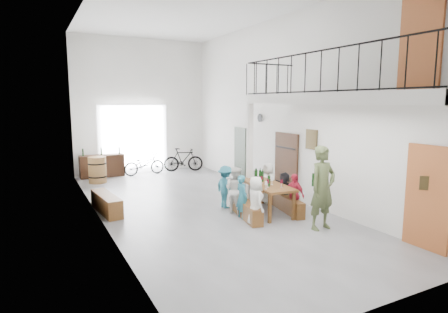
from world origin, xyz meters
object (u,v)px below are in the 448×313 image
serving_counter (102,166)px  bicycle_near (144,164)px  tasting_table (266,187)px  bench_inner (245,209)px  oak_barrel (97,170)px  side_bench (106,203)px  host_standing (323,188)px

serving_counter → bicycle_near: bicycle_near is taller
tasting_table → bench_inner: size_ratio=1.12×
tasting_table → oak_barrel: size_ratio=2.12×
bench_inner → serving_counter: bearing=119.3°
side_bench → bench_inner: bearing=-33.6°
host_standing → bench_inner: bearing=120.3°
oak_barrel → bicycle_near: size_ratio=0.57×
bench_inner → tasting_table: bearing=17.6°
tasting_table → oak_barrel: oak_barrel is taller
side_bench → bicycle_near: size_ratio=1.03×
tasting_table → host_standing: bearing=-70.0°
bench_inner → host_standing: bearing=-44.6°
side_bench → host_standing: bearing=-41.1°
host_standing → oak_barrel: bearing=112.3°
tasting_table → host_standing: 1.76m
tasting_table → bicycle_near: bicycle_near is taller
serving_counter → host_standing: host_standing is taller
bench_inner → side_bench: side_bench is taller
side_bench → host_standing: (4.19, -3.66, 0.73)m
tasting_table → side_bench: tasting_table is taller
tasting_table → host_standing: size_ratio=1.04×
oak_barrel → side_bench: bearing=-95.9°
tasting_table → side_bench: size_ratio=1.16×
side_bench → serving_counter: (0.75, 5.02, 0.19)m
side_bench → bicycle_near: bearing=63.4°
serving_counter → host_standing: bearing=-68.8°
bench_inner → side_bench: 3.71m
side_bench → oak_barrel: (0.41, 3.97, 0.23)m
oak_barrel → host_standing: 8.53m
oak_barrel → serving_counter: oak_barrel is taller
bench_inner → oak_barrel: 6.60m
host_standing → tasting_table: bearing=99.9°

